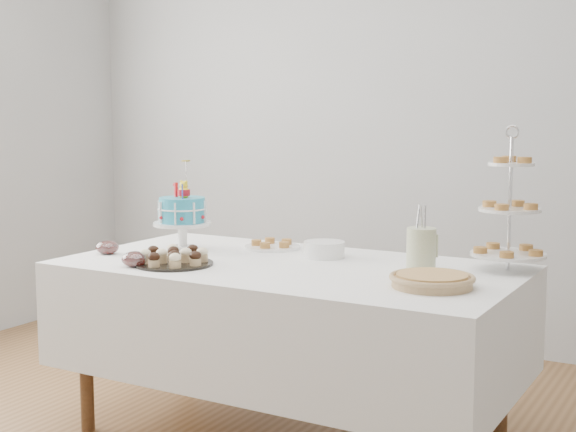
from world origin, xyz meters
The scene contains 11 objects.
walls centered at (0.00, 0.00, 1.35)m, with size 5.04×4.04×2.70m.
table centered at (0.00, 0.30, 0.54)m, with size 1.92×1.02×0.77m.
birthday_cake centered at (-0.62, 0.38, 0.88)m, with size 0.27×0.27×0.42m.
cupcake_tray centered at (-0.41, 0.04, 0.81)m, with size 0.33×0.33×0.08m.
pie centered at (0.68, 0.16, 0.80)m, with size 0.32×0.32×0.05m.
tiered_stand centered at (0.84, 0.63, 1.02)m, with size 0.30×0.30×0.59m.
plate_stack centered at (0.06, 0.52, 0.81)m, with size 0.18×0.18×0.07m.
pastry_plate centered at (-0.27, 0.61, 0.79)m, with size 0.26×0.26×0.04m.
jam_bowl_a centered at (-0.53, -0.07, 0.80)m, with size 0.11×0.11×0.07m.
jam_bowl_b centered at (-0.84, 0.11, 0.80)m, with size 0.10×0.10×0.06m.
utensil_pitcher centered at (0.54, 0.44, 0.86)m, with size 0.12×0.12×0.27m.
Camera 1 is at (1.66, -2.60, 1.40)m, focal length 50.00 mm.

